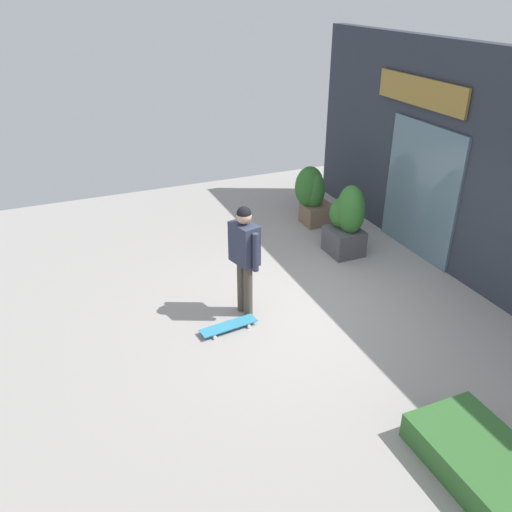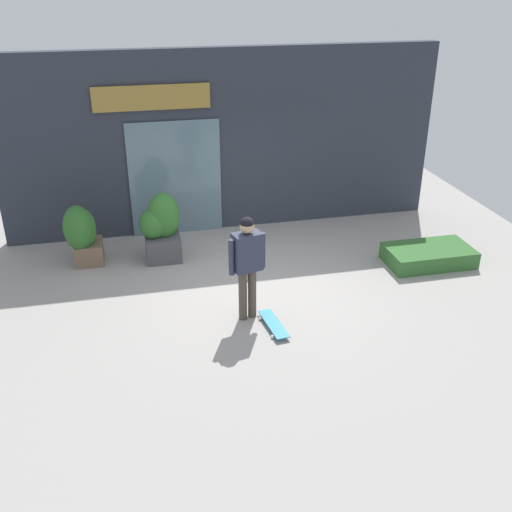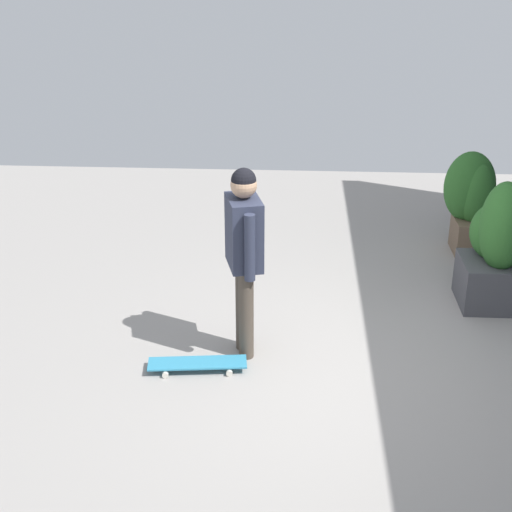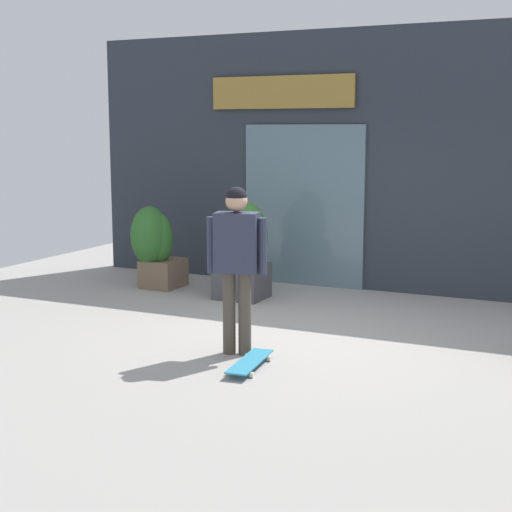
% 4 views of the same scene
% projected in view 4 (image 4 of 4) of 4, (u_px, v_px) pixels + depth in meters
% --- Properties ---
extents(ground_plane, '(12.00, 12.00, 0.00)m').
position_uv_depth(ground_plane, '(300.00, 336.00, 8.52)').
color(ground_plane, '#9E9993').
extents(building_facade, '(8.80, 0.31, 3.62)m').
position_uv_depth(building_facade, '(374.00, 162.00, 10.77)').
color(building_facade, '#2D333D').
rests_on(building_facade, ground_plane).
extents(skateboarder, '(0.59, 0.36, 1.70)m').
position_uv_depth(skateboarder, '(237.00, 253.00, 7.68)').
color(skateboarder, '#4C4238').
rests_on(skateboarder, ground_plane).
extents(skateboard, '(0.33, 0.86, 0.08)m').
position_uv_depth(skateboard, '(249.00, 362.00, 7.37)').
color(skateboard, teal).
rests_on(skateboard, ground_plane).
extents(planter_box_left, '(0.64, 0.73, 1.18)m').
position_uv_depth(planter_box_left, '(155.00, 245.00, 11.01)').
color(planter_box_left, brown).
rests_on(planter_box_left, ground_plane).
extents(planter_box_right, '(0.75, 0.58, 1.29)m').
position_uv_depth(planter_box_right, '(241.00, 252.00, 10.36)').
color(planter_box_right, '#47474C').
rests_on(planter_box_right, ground_plane).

